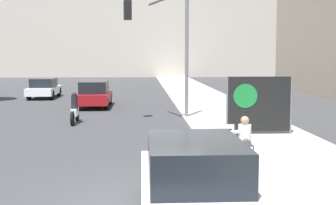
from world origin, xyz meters
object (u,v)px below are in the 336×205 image
object	(u,v)px
parked_car_curbside	(194,184)
car_on_road_nearest	(94,94)
protest_banner	(259,104)
traffic_light_pole	(165,35)
motorcycle_on_road	(75,110)
seated_protester	(244,138)
car_on_road_midblock	(44,88)

from	to	relation	value
parked_car_curbside	car_on_road_nearest	world-z (taller)	parked_car_curbside
parked_car_curbside	car_on_road_nearest	xyz separation A→B (m)	(-3.57, 19.01, -0.02)
protest_banner	traffic_light_pole	bearing A→B (deg)	123.07
protest_banner	motorcycle_on_road	size ratio (longest dim) A/B	1.13
parked_car_curbside	motorcycle_on_road	size ratio (longest dim) A/B	2.18
parked_car_curbside	seated_protester	bearing A→B (deg)	66.98
traffic_light_pole	motorcycle_on_road	xyz separation A→B (m)	(-3.92, -0.73, -3.26)
traffic_light_pole	protest_banner	bearing A→B (deg)	-56.93
seated_protester	parked_car_curbside	world-z (taller)	parked_car_curbside
protest_banner	car_on_road_nearest	bearing A→B (deg)	123.12
traffic_light_pole	motorcycle_on_road	world-z (taller)	traffic_light_pole
seated_protester	motorcycle_on_road	bearing A→B (deg)	109.79
parked_car_curbside	protest_banner	bearing A→B (deg)	69.25
parked_car_curbside	car_on_road_midblock	world-z (taller)	parked_car_curbside
parked_car_curbside	car_on_road_midblock	xyz separation A→B (m)	(-7.62, 25.01, -0.07)
seated_protester	traffic_light_pole	world-z (taller)	traffic_light_pole
traffic_light_pole	car_on_road_nearest	xyz separation A→B (m)	(-3.72, 5.69, -3.09)
traffic_light_pole	car_on_road_midblock	world-z (taller)	traffic_light_pole
car_on_road_nearest	car_on_road_midblock	bearing A→B (deg)	124.00
traffic_light_pole	car_on_road_midblock	bearing A→B (deg)	123.59
protest_banner	car_on_road_midblock	world-z (taller)	protest_banner
car_on_road_nearest	motorcycle_on_road	distance (m)	6.42
car_on_road_midblock	protest_banner	bearing A→B (deg)	-56.56
car_on_road_nearest	motorcycle_on_road	xyz separation A→B (m)	(-0.21, -6.42, -0.17)
protest_banner	motorcycle_on_road	xyz separation A→B (m)	(-7.02, 4.03, -0.65)
motorcycle_on_road	seated_protester	bearing A→B (deg)	-56.64
seated_protester	protest_banner	world-z (taller)	protest_banner
protest_banner	car_on_road_nearest	distance (m)	12.48
seated_protester	car_on_road_midblock	world-z (taller)	car_on_road_midblock
traffic_light_pole	car_on_road_midblock	size ratio (longest dim) A/B	1.25
motorcycle_on_road	traffic_light_pole	bearing A→B (deg)	10.49
car_on_road_midblock	motorcycle_on_road	bearing A→B (deg)	-72.80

